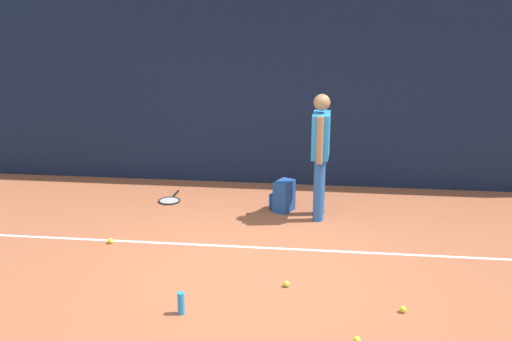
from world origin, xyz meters
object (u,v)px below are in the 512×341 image
at_px(tennis_ball_near_player, 286,284).
at_px(tennis_ball_by_fence, 110,241).
at_px(tennis_player, 320,149).
at_px(water_bottle, 181,303).
at_px(backpack, 283,196).
at_px(tennis_ball_far_left, 403,309).
at_px(tennis_racket, 170,200).
at_px(tennis_ball_mid_court, 357,340).

height_order(tennis_ball_near_player, tennis_ball_by_fence, same).
relative_size(tennis_player, water_bottle, 7.51).
distance_m(backpack, tennis_ball_by_fence, 2.46).
bearing_deg(tennis_ball_by_fence, tennis_ball_near_player, -21.47).
xyz_separation_m(backpack, tennis_ball_far_left, (1.38, -2.65, -0.18)).
bearing_deg(backpack, tennis_player, 94.74).
distance_m(tennis_player, tennis_ball_far_left, 2.78).
height_order(tennis_player, tennis_racket, tennis_player).
xyz_separation_m(tennis_racket, tennis_ball_near_player, (1.88, -2.46, 0.02)).
relative_size(tennis_racket, tennis_ball_by_fence, 9.41).
height_order(tennis_player, tennis_ball_by_fence, tennis_player).
height_order(tennis_ball_by_fence, tennis_ball_mid_court, same).
height_order(tennis_ball_mid_court, tennis_ball_far_left, same).
xyz_separation_m(tennis_ball_by_fence, water_bottle, (1.26, -1.55, 0.08)).
height_order(tennis_player, tennis_ball_far_left, tennis_player).
bearing_deg(tennis_ball_near_player, backpack, 95.20).
height_order(tennis_player, tennis_ball_near_player, tennis_player).
xyz_separation_m(tennis_player, tennis_ball_mid_court, (0.41, -3.06, -0.93)).
distance_m(tennis_ball_near_player, tennis_ball_far_left, 1.24).
bearing_deg(backpack, water_bottle, 10.83).
height_order(backpack, water_bottle, backpack).
height_order(tennis_ball_mid_court, water_bottle, water_bottle).
bearing_deg(tennis_racket, tennis_player, 82.93).
height_order(tennis_ball_near_player, tennis_ball_mid_court, same).
distance_m(tennis_player, tennis_racket, 2.41).
distance_m(tennis_racket, tennis_ball_near_player, 3.10).
bearing_deg(water_bottle, tennis_ball_mid_court, -10.90).
xyz_separation_m(tennis_ball_far_left, water_bottle, (-2.15, -0.28, 0.08)).
distance_m(tennis_ball_by_fence, tennis_ball_far_left, 3.64).
relative_size(tennis_ball_by_fence, water_bottle, 0.29).
bearing_deg(backpack, tennis_ball_far_left, 53.04).
relative_size(tennis_racket, backpack, 1.41).
bearing_deg(tennis_ball_by_fence, backpack, 34.14).
relative_size(backpack, tennis_ball_by_fence, 6.67).
distance_m(tennis_player, backpack, 0.93).
relative_size(tennis_player, tennis_ball_near_player, 25.76).
xyz_separation_m(backpack, tennis_ball_by_fence, (-2.03, -1.38, -0.18)).
bearing_deg(backpack, tennis_ball_near_player, 30.82).
distance_m(tennis_racket, backpack, 1.70).
bearing_deg(water_bottle, tennis_ball_by_fence, 128.97).
xyz_separation_m(tennis_racket, tennis_ball_by_fence, (-0.35, -1.58, 0.02)).
xyz_separation_m(tennis_ball_near_player, tennis_ball_mid_court, (0.70, -1.00, 0.00)).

